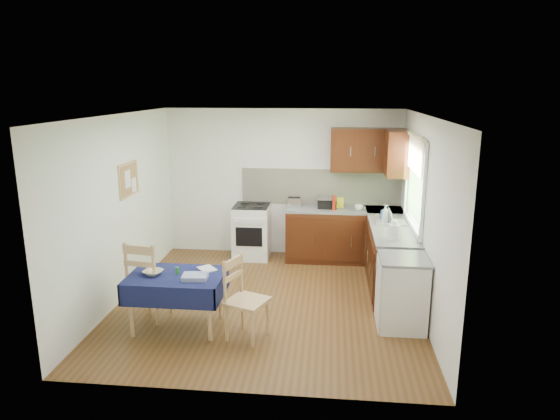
# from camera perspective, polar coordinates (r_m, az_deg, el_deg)

# --- Properties ---
(floor) EXTENTS (4.20, 4.20, 0.00)m
(floor) POSITION_cam_1_polar(r_m,az_deg,el_deg) (6.91, -1.40, -10.41)
(floor) COLOR #513615
(floor) RESTS_ON ground
(ceiling) EXTENTS (4.00, 4.20, 0.02)m
(ceiling) POSITION_cam_1_polar(r_m,az_deg,el_deg) (6.31, -1.54, 10.76)
(ceiling) COLOR white
(ceiling) RESTS_ON wall_back
(wall_back) EXTENTS (4.00, 0.02, 2.50)m
(wall_back) POSITION_cam_1_polar(r_m,az_deg,el_deg) (8.54, 0.32, 3.13)
(wall_back) COLOR white
(wall_back) RESTS_ON ground
(wall_front) EXTENTS (4.00, 0.02, 2.50)m
(wall_front) POSITION_cam_1_polar(r_m,az_deg,el_deg) (4.52, -4.87, -6.84)
(wall_front) COLOR white
(wall_front) RESTS_ON ground
(wall_left) EXTENTS (0.02, 4.20, 2.50)m
(wall_left) POSITION_cam_1_polar(r_m,az_deg,el_deg) (7.03, -17.85, 0.11)
(wall_left) COLOR white
(wall_left) RESTS_ON ground
(wall_right) EXTENTS (0.02, 4.20, 2.50)m
(wall_right) POSITION_cam_1_polar(r_m,az_deg,el_deg) (6.56, 16.15, -0.74)
(wall_right) COLOR white
(wall_right) RESTS_ON ground
(base_cabinets) EXTENTS (1.90, 2.30, 0.86)m
(base_cabinets) POSITION_cam_1_polar(r_m,az_deg,el_deg) (7.90, 9.58, -4.10)
(base_cabinets) COLOR #381809
(base_cabinets) RESTS_ON ground
(worktop_back) EXTENTS (1.90, 0.60, 0.04)m
(worktop_back) POSITION_cam_1_polar(r_m,az_deg,el_deg) (8.29, 7.36, 0.06)
(worktop_back) COLOR gray
(worktop_back) RESTS_ON base_cabinets
(worktop_right) EXTENTS (0.60, 1.70, 0.04)m
(worktop_right) POSITION_cam_1_polar(r_m,az_deg,el_deg) (7.23, 12.73, -2.23)
(worktop_right) COLOR gray
(worktop_right) RESTS_ON base_cabinets
(worktop_corner) EXTENTS (0.60, 0.60, 0.04)m
(worktop_corner) POSITION_cam_1_polar(r_m,az_deg,el_deg) (8.33, 11.84, -0.05)
(worktop_corner) COLOR gray
(worktop_corner) RESTS_ON base_cabinets
(splashback) EXTENTS (2.70, 0.02, 0.60)m
(splashback) POSITION_cam_1_polar(r_m,az_deg,el_deg) (8.49, 4.69, 2.68)
(splashback) COLOR #F1E8CC
(splashback) RESTS_ON wall_back
(upper_cabinets) EXTENTS (1.20, 0.85, 0.70)m
(upper_cabinets) POSITION_cam_1_polar(r_m,az_deg,el_deg) (8.14, 10.94, 6.63)
(upper_cabinets) COLOR #381809
(upper_cabinets) RESTS_ON wall_back
(stove) EXTENTS (0.60, 0.61, 0.92)m
(stove) POSITION_cam_1_polar(r_m,az_deg,el_deg) (8.49, -3.24, -2.44)
(stove) COLOR white
(stove) RESTS_ON ground
(window) EXTENTS (0.04, 1.48, 1.26)m
(window) POSITION_cam_1_polar(r_m,az_deg,el_deg) (7.14, 15.18, 3.79)
(window) COLOR #325523
(window) RESTS_ON wall_right
(fridge) EXTENTS (0.58, 0.60, 0.89)m
(fridge) POSITION_cam_1_polar(r_m,az_deg,el_deg) (6.25, 13.78, -9.15)
(fridge) COLOR white
(fridge) RESTS_ON ground
(corkboard) EXTENTS (0.04, 0.62, 0.47)m
(corkboard) POSITION_cam_1_polar(r_m,az_deg,el_deg) (7.22, -16.90, 3.36)
(corkboard) COLOR tan
(corkboard) RESTS_ON wall_left
(dining_table) EXTENTS (1.13, 0.76, 0.68)m
(dining_table) POSITION_cam_1_polar(r_m,az_deg,el_deg) (6.12, -11.76, -8.18)
(dining_table) COLOR #0E123B
(dining_table) RESTS_ON ground
(chair_far) EXTENTS (0.52, 0.52, 1.03)m
(chair_far) POSITION_cam_1_polar(r_m,az_deg,el_deg) (6.44, -14.98, -7.53)
(chair_far) COLOR tan
(chair_far) RESTS_ON ground
(chair_near) EXTENTS (0.55, 0.55, 0.96)m
(chair_near) POSITION_cam_1_polar(r_m,az_deg,el_deg) (5.82, -4.21, -9.81)
(chair_near) COLOR tan
(chair_near) RESTS_ON ground
(toaster) EXTENTS (0.23, 0.14, 0.18)m
(toaster) POSITION_cam_1_polar(r_m,az_deg,el_deg) (8.27, 1.63, 0.88)
(toaster) COLOR #BBBABF
(toaster) RESTS_ON worktop_back
(sandwich_press) EXTENTS (0.31, 0.27, 0.18)m
(sandwich_press) POSITION_cam_1_polar(r_m,az_deg,el_deg) (8.27, 5.40, 0.87)
(sandwich_press) COLOR black
(sandwich_press) RESTS_ON worktop_back
(sauce_bottle) EXTENTS (0.06, 0.06, 0.24)m
(sauce_bottle) POSITION_cam_1_polar(r_m,az_deg,el_deg) (8.11, 6.19, 0.82)
(sauce_bottle) COLOR #B8250E
(sauce_bottle) RESTS_ON worktop_back
(yellow_packet) EXTENTS (0.12, 0.08, 0.16)m
(yellow_packet) POSITION_cam_1_polar(r_m,az_deg,el_deg) (8.33, 6.87, 0.85)
(yellow_packet) COLOR yellow
(yellow_packet) RESTS_ON worktop_back
(dish_rack) EXTENTS (0.43, 0.33, 0.20)m
(dish_rack) POSITION_cam_1_polar(r_m,az_deg,el_deg) (7.49, 12.51, -1.29)
(dish_rack) COLOR #97979C
(dish_rack) RESTS_ON worktop_right
(kettle) EXTENTS (0.16, 0.16, 0.27)m
(kettle) POSITION_cam_1_polar(r_m,az_deg,el_deg) (6.70, 12.88, -2.28)
(kettle) COLOR white
(kettle) RESTS_ON worktop_right
(cup) EXTENTS (0.15, 0.15, 0.10)m
(cup) POSITION_cam_1_polar(r_m,az_deg,el_deg) (8.15, 8.98, 0.27)
(cup) COLOR silver
(cup) RESTS_ON worktop_back
(soap_bottle_a) EXTENTS (0.15, 0.15, 0.28)m
(soap_bottle_a) POSITION_cam_1_polar(r_m,az_deg,el_deg) (7.43, 11.94, -0.47)
(soap_bottle_a) COLOR white
(soap_bottle_a) RESTS_ON worktop_right
(soap_bottle_b) EXTENTS (0.13, 0.13, 0.20)m
(soap_bottle_b) POSITION_cam_1_polar(r_m,az_deg,el_deg) (7.68, 11.89, -0.31)
(soap_bottle_b) COLOR blue
(soap_bottle_b) RESTS_ON worktop_right
(soap_bottle_c) EXTENTS (0.19, 0.19, 0.18)m
(soap_bottle_c) POSITION_cam_1_polar(r_m,az_deg,el_deg) (6.70, 12.85, -2.52)
(soap_bottle_c) COLOR #279128
(soap_bottle_c) RESTS_ON worktop_right
(plate_bowl) EXTENTS (0.28, 0.28, 0.05)m
(plate_bowl) POSITION_cam_1_polar(r_m,az_deg,el_deg) (6.14, -14.31, -6.93)
(plate_bowl) COLOR #EDE9C2
(plate_bowl) RESTS_ON dining_table
(book) EXTENTS (0.29, 0.30, 0.02)m
(book) POSITION_cam_1_polar(r_m,az_deg,el_deg) (6.15, -9.08, -6.84)
(book) COLOR white
(book) RESTS_ON dining_table
(spice_jar) EXTENTS (0.04, 0.04, 0.08)m
(spice_jar) POSITION_cam_1_polar(r_m,az_deg,el_deg) (6.10, -11.67, -6.79)
(spice_jar) COLOR #248527
(spice_jar) RESTS_ON dining_table
(tea_towel) EXTENTS (0.31, 0.25, 0.05)m
(tea_towel) POSITION_cam_1_polar(r_m,az_deg,el_deg) (5.91, -9.69, -7.53)
(tea_towel) COLOR #2A409A
(tea_towel) RESTS_ON dining_table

